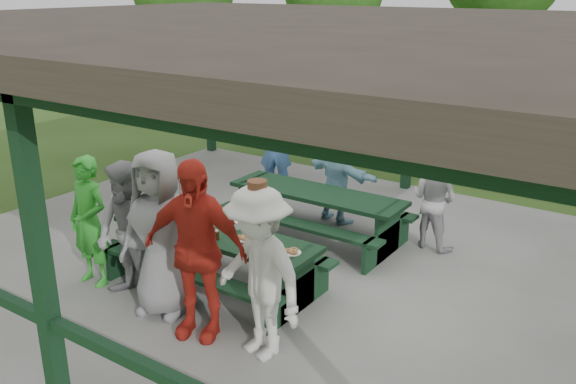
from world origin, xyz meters
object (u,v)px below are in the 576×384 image
Objects in this scene: contestant_green at (89,221)px; contestant_red at (195,249)px; contestant_white_fedora at (259,273)px; spectator_blue at (275,148)px; contestant_grey_left at (128,234)px; contestant_grey_mid at (159,234)px; spectator_lblue at (337,176)px; farm_trailer at (377,104)px; picnic_table_near at (215,251)px; picnic_table_far at (316,209)px; pickup_truck at (502,120)px; spectator_grey at (434,200)px.

contestant_red is at bearing -4.53° from contestant_green.
contestant_white_fedora is 5.17m from spectator_blue.
contestant_grey_left is 0.89× the size of contestant_grey_mid.
contestant_grey_mid is at bearing -168.36° from contestant_white_fedora.
contestant_white_fedora is 3.90m from spectator_lblue.
contestant_red is at bearing -58.12° from farm_trailer.
contestant_white_fedora is (1.45, -0.07, -0.06)m from contestant_grey_mid.
picnic_table_near is at bearing 92.21° from spectator_blue.
contestant_green is 0.84× the size of contestant_red.
pickup_truck is at bearing 84.91° from picnic_table_far.
spectator_lblue is (0.71, 3.67, -0.11)m from contestant_grey_left.
contestant_red is 3.79m from spectator_lblue.
contestant_grey_mid is 4.01m from spectator_grey.
farm_trailer is (-2.47, 10.50, -0.44)m from contestant_grey_mid.
contestant_green is 10.56m from farm_trailer.
spectator_grey is at bearing 60.67° from contestant_grey_left.
pickup_truck is at bearing 86.06° from contestant_grey_left.
contestant_red reaches higher than picnic_table_near.
contestant_white_fedora is at bearing -12.33° from contestant_red.
contestant_grey_mid is 10.19m from pickup_truck.
pickup_truck is (0.65, 7.31, 0.11)m from picnic_table_far.
pickup_truck is at bearing -72.02° from spectator_grey.
contestant_green is (-1.60, -2.81, 0.36)m from picnic_table_far.
contestant_grey_left is 0.47× the size of farm_trailer.
pickup_truck is at bearing 9.50° from farm_trailer.
spectator_grey is at bearing -173.91° from pickup_truck.
picnic_table_far is 0.54× the size of pickup_truck.
pickup_truck is at bearing 84.40° from picnic_table_near.
contestant_red is 11.08m from farm_trailer.
spectator_grey is (0.44, 3.59, -0.20)m from contestant_white_fedora.
picnic_table_far is 8.17m from farm_trailer.
contestant_green reaches higher than spectator_grey.
contestant_white_fedora is 0.38× the size of pickup_truck.
spectator_grey is 0.39× the size of farm_trailer.
spectator_lblue is at bearing 83.41° from contestant_grey_left.
contestant_red reaches higher than pickup_truck.
contestant_red reaches higher than contestant_grey_mid.
contestant_grey_mid reaches higher than contestant_white_fedora.
spectator_lblue reaches higher than picnic_table_near.
spectator_blue is 3.37m from spectator_grey.
contestant_grey_left is 3.74m from spectator_lblue.
spectator_blue is (-1.41, 4.25, -0.15)m from contestant_grey_mid.
spectator_blue reaches higher than picnic_table_near.
contestant_grey_left is 1.93m from contestant_white_fedora.
contestant_grey_left is 10.28m from pickup_truck.
spectator_blue is (-2.06, 4.37, -0.17)m from contestant_red.
contestant_white_fedora is at bearing 123.33° from spectator_lblue.
spectator_blue is at bearing 156.21° from pickup_truck.
contestant_green reaches higher than picnic_table_far.
pickup_truck is (0.34, 10.26, -0.41)m from contestant_red.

